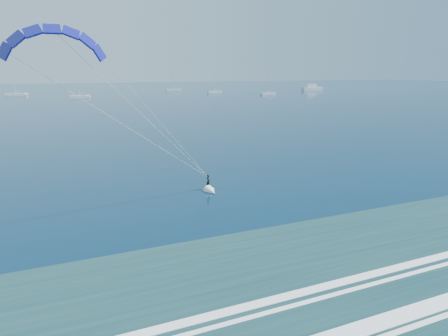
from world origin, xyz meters
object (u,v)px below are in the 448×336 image
Objects in this scene: sailboat_3 at (79,97)px; sailboat_5 at (215,92)px; sailboat_2 at (16,94)px; sailboat_6 at (268,94)px; sailboat_4 at (173,90)px; kitesurfer_rig at (145,118)px; motor_yacht at (312,88)px.

sailboat_3 reaches higher than sailboat_5.
sailboat_2 is 1.12× the size of sailboat_3.
sailboat_3 is 75.06m from sailboat_5.
sailboat_5 reaches higher than sailboat_6.
sailboat_2 is at bearing 132.46° from sailboat_3.
sailboat_2 is at bearing -169.44° from sailboat_4.
kitesurfer_rig is 201.71m from sailboat_2.
kitesurfer_rig reaches higher than motor_yacht.
sailboat_2 is at bearing 96.37° from kitesurfer_rig.
sailboat_2 reaches higher than sailboat_6.
sailboat_5 is 33.10m from sailboat_6.
sailboat_5 is (74.25, 10.96, -0.01)m from sailboat_3.
sailboat_4 is (-86.08, 29.64, -0.91)m from motor_yacht.
sailboat_2 is (-22.36, 200.32, -7.82)m from kitesurfer_rig.
sailboat_4 is at bearing 72.76° from kitesurfer_rig.
sailboat_5 is (13.41, -37.27, -0.01)m from sailboat_4.
sailboat_4 is 39.61m from sailboat_5.
kitesurfer_rig is 242.28m from motor_yacht.
kitesurfer_rig is 1.39× the size of motor_yacht.
motor_yacht is at bearing 32.85° from sailboat_6.
sailboat_5 is at bearing 65.81° from kitesurfer_rig.
sailboat_4 reaches higher than motor_yacht.
kitesurfer_rig is at bearing -114.19° from sailboat_5.
kitesurfer_rig is 1.65× the size of sailboat_3.
motor_yacht is 1.11× the size of sailboat_4.
sailboat_3 is 95.54m from sailboat_6.
sailboat_3 is at bearing 170.73° from sailboat_6.
kitesurfer_rig is 1.48× the size of sailboat_2.
motor_yacht is at bearing -4.20° from sailboat_2.
motor_yacht is 1.27× the size of sailboat_5.
motor_yacht is 176.25m from sailboat_2.
sailboat_3 is at bearing -172.78° from motor_yacht.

